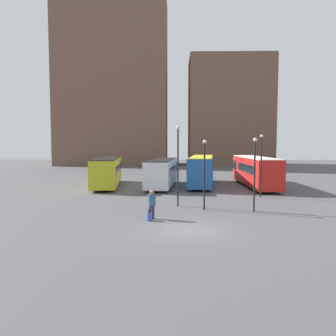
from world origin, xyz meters
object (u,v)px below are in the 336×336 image
object	(u,v)px
bus_1	(162,172)
bus_0	(107,171)
lamp_post_1	(255,168)
lamp_post_3	(204,168)
lamp_post_0	(178,160)
lamp_post_2	(261,160)
bus_3	(255,170)
traveler	(152,202)
suitcase	(149,216)
bus_2	(202,170)

from	to	relation	value
bus_1	bus_0	bearing A→B (deg)	92.30
lamp_post_1	lamp_post_3	xyz separation A→B (m)	(-3.44, 0.53, -0.07)
lamp_post_0	lamp_post_2	bearing A→B (deg)	30.70
bus_3	lamp_post_2	bearing A→B (deg)	169.65
traveler	lamp_post_1	bearing A→B (deg)	-85.53
traveler	lamp_post_3	size ratio (longest dim) A/B	0.37
lamp_post_0	lamp_post_1	bearing A→B (deg)	-19.73
bus_0	traveler	size ratio (longest dim) A/B	5.95
bus_1	lamp_post_1	bearing A→B (deg)	-147.23
bus_0	bus_3	xyz separation A→B (m)	(16.52, 0.32, 0.07)
lamp_post_0	lamp_post_2	xyz separation A→B (m)	(7.42, 4.41, -0.28)
traveler	lamp_post_1	size ratio (longest dim) A/B	0.36
bus_1	traveler	bearing A→B (deg)	-175.14
bus_3	lamp_post_2	xyz separation A→B (m)	(-1.28, -7.55, 1.49)
suitcase	lamp_post_0	xyz separation A→B (m)	(1.82, 4.79, 3.30)
lamp_post_0	lamp_post_3	size ratio (longest dim) A/B	1.21
bus_0	lamp_post_2	xyz separation A→B (m)	(15.24, -7.22, 1.56)
lamp_post_1	bus_2	bearing A→B (deg)	99.72
lamp_post_1	lamp_post_3	distance (m)	3.48
bus_1	bus_2	size ratio (longest dim) A/B	0.92
bus_3	suitcase	xyz separation A→B (m)	(-10.52, -16.75, -1.53)
lamp_post_2	suitcase	bearing A→B (deg)	-135.14
bus_0	bus_1	distance (m)	6.20
suitcase	lamp_post_3	xyz separation A→B (m)	(3.70, 3.41, 2.74)
bus_2	bus_3	bearing A→B (deg)	-88.91
lamp_post_2	bus_0	bearing A→B (deg)	154.64
lamp_post_1	lamp_post_2	world-z (taller)	lamp_post_2
traveler	suitcase	xyz separation A→B (m)	(-0.13, -0.50, -0.83)
traveler	lamp_post_2	bearing A→B (deg)	-60.63
bus_3	bus_0	bearing A→B (deg)	90.42
bus_0	traveler	bearing A→B (deg)	-165.14
bus_0	lamp_post_0	distance (m)	14.14
bus_3	lamp_post_3	world-z (taller)	lamp_post_3
bus_1	suitcase	bearing A→B (deg)	-175.59
traveler	lamp_post_3	distance (m)	4.98
lamp_post_2	traveler	bearing A→B (deg)	-136.33
bus_3	traveler	world-z (taller)	bus_3
bus_0	lamp_post_1	bearing A→B (deg)	-142.06
bus_1	lamp_post_2	bearing A→B (deg)	-122.33
bus_2	lamp_post_0	bearing A→B (deg)	174.28
traveler	lamp_post_0	world-z (taller)	lamp_post_0
lamp_post_0	lamp_post_3	distance (m)	2.40
bus_0	lamp_post_1	size ratio (longest dim) A/B	2.13
lamp_post_2	bus_2	bearing A→B (deg)	119.34
bus_1	lamp_post_3	bearing A→B (deg)	-159.49
lamp_post_1	bus_0	bearing A→B (deg)	134.13
bus_0	traveler	xyz separation A→B (m)	(6.13, -15.92, -0.62)
bus_3	lamp_post_3	xyz separation A→B (m)	(-6.83, -13.34, 1.21)
lamp_post_3	bus_0	bearing A→B (deg)	126.69
traveler	bus_3	bearing A→B (deg)	-46.92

